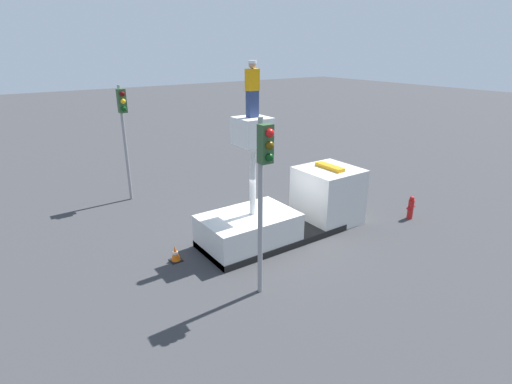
# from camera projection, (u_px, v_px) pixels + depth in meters

# --- Properties ---
(ground_plane) EXTENTS (120.00, 120.00, 0.00)m
(ground_plane) POSITION_uv_depth(u_px,v_px,m) (273.00, 238.00, 14.93)
(ground_plane) COLOR #38383A
(bucket_truck) EXTENTS (6.61, 2.24, 4.60)m
(bucket_truck) POSITION_uv_depth(u_px,v_px,m) (290.00, 210.00, 15.04)
(bucket_truck) COLOR black
(bucket_truck) RESTS_ON ground
(worker) EXTENTS (0.40, 0.26, 1.75)m
(worker) POSITION_uv_depth(u_px,v_px,m) (252.00, 89.00, 12.55)
(worker) COLOR navy
(worker) RESTS_ON bucket_truck
(traffic_light_pole) EXTENTS (0.34, 0.57, 5.10)m
(traffic_light_pole) POSITION_uv_depth(u_px,v_px,m) (264.00, 175.00, 10.36)
(traffic_light_pole) COLOR gray
(traffic_light_pole) RESTS_ON ground
(traffic_light_across) EXTENTS (0.34, 0.57, 5.20)m
(traffic_light_across) POSITION_uv_depth(u_px,v_px,m) (124.00, 121.00, 17.35)
(traffic_light_across) COLOR gray
(traffic_light_across) RESTS_ON ground
(fire_hydrant) EXTENTS (0.47, 0.23, 0.98)m
(fire_hydrant) POSITION_uv_depth(u_px,v_px,m) (411.00, 208.00, 16.46)
(fire_hydrant) COLOR red
(fire_hydrant) RESTS_ON ground
(traffic_cone_rear) EXTENTS (0.39, 0.39, 0.55)m
(traffic_cone_rear) POSITION_uv_depth(u_px,v_px,m) (175.00, 254.00, 13.27)
(traffic_cone_rear) COLOR black
(traffic_cone_rear) RESTS_ON ground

